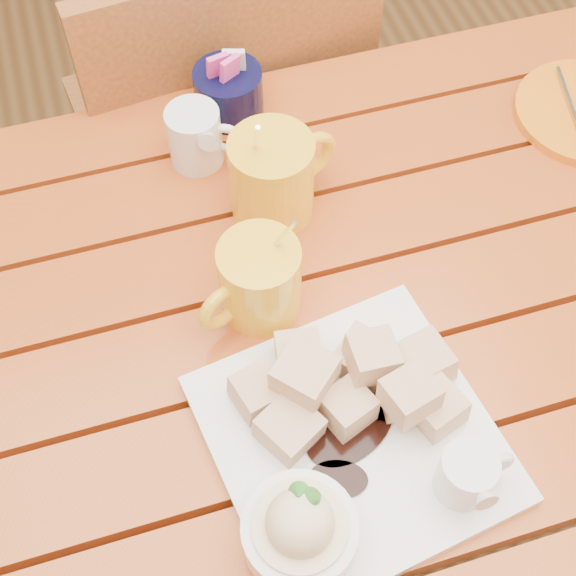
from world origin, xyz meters
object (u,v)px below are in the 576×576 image
object	(u,v)px
coffee_mug_left	(258,280)
chair_far	(221,134)
dessert_plate	(347,448)
table	(289,372)
coffee_mug_right	(274,175)

from	to	relation	value
coffee_mug_left	chair_far	bearing A→B (deg)	58.00
dessert_plate	chair_far	xyz separation A→B (m)	(0.03, 0.69, -0.27)
coffee_mug_left	chair_far	world-z (taller)	chair_far
dessert_plate	table	bearing A→B (deg)	93.23
coffee_mug_left	coffee_mug_right	xyz separation A→B (m)	(0.06, 0.13, 0.01)
table	chair_far	bearing A→B (deg)	85.58
chair_far	coffee_mug_left	bearing A→B (deg)	76.23
dessert_plate	chair_far	size ratio (longest dim) A/B	0.34
table	coffee_mug_right	distance (m)	0.24
dessert_plate	coffee_mug_left	distance (m)	0.20
dessert_plate	coffee_mug_left	size ratio (longest dim) A/B	2.06
coffee_mug_left	coffee_mug_right	distance (m)	0.14
table	coffee_mug_right	bearing A→B (deg)	78.80
coffee_mug_left	table	bearing A→B (deg)	-82.31
dessert_plate	coffee_mug_right	world-z (taller)	coffee_mug_right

